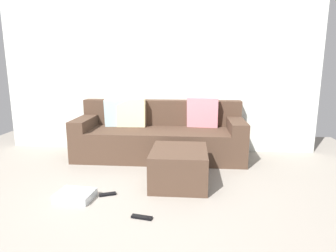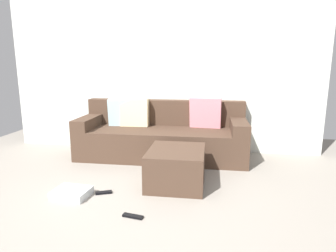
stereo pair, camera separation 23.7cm
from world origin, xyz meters
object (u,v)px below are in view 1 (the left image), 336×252
Objects in this scene: couch_sectional at (159,136)px; ottoman at (179,167)px; remote_by_storage_bin at (108,194)px; remote_near_ottoman at (142,217)px; storage_bin at (75,196)px.

couch_sectional is 3.30× the size of ottoman.
ottoman is 0.86m from remote_by_storage_bin.
ottoman is at bearing 81.12° from remote_near_ottoman.
couch_sectional is 6.78× the size of storage_bin.
storage_bin is at bearing -154.26° from ottoman.
couch_sectional is 1.89m from remote_near_ottoman.
storage_bin is (-0.70, -1.54, -0.28)m from couch_sectional.
couch_sectional is 1.71m from storage_bin.
remote_by_storage_bin is (-0.45, 0.44, 0.00)m from remote_near_ottoman.
remote_by_storage_bin is at bearing 146.20° from remote_near_ottoman.
remote_by_storage_bin is at bearing -152.59° from ottoman.
ottoman reaches higher than remote_near_ottoman.
couch_sectional reaches higher than ottoman.
couch_sectional is at bearing 108.81° from ottoman.
storage_bin reaches higher than remote_near_ottoman.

